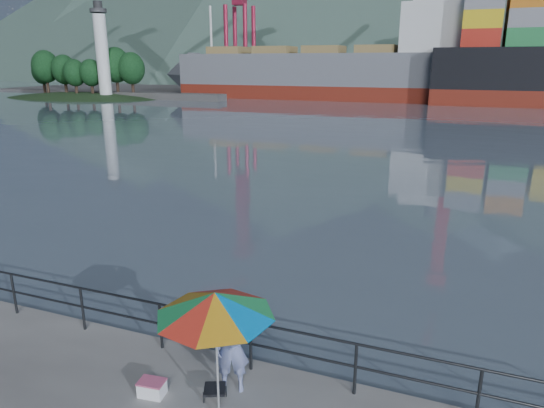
# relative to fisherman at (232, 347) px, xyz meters

# --- Properties ---
(harbor_water) EXTENTS (500.00, 280.00, 0.00)m
(harbor_water) POSITION_rel_fisherman_xyz_m (-2.93, 128.95, -0.85)
(harbor_water) COLOR slate
(harbor_water) RESTS_ON ground
(far_dock) EXTENTS (200.00, 40.00, 0.40)m
(far_dock) POSITION_rel_fisherman_xyz_m (7.07, 91.95, -0.85)
(far_dock) COLOR #514F4C
(far_dock) RESTS_ON ground
(guardrail) EXTENTS (22.00, 0.06, 1.03)m
(guardrail) POSITION_rel_fisherman_xyz_m (-2.93, 0.65, -0.32)
(guardrail) COLOR #2D3033
(guardrail) RESTS_ON ground
(lighthouse_islet) EXTENTS (48.00, 26.40, 19.20)m
(lighthouse_islet) POSITION_rel_fisherman_xyz_m (-57.90, 60.95, -0.58)
(lighthouse_islet) COLOR #263F1E
(lighthouse_islet) RESTS_ON ground
(fisherman) EXTENTS (0.72, 0.60, 1.69)m
(fisherman) POSITION_rel_fisherman_xyz_m (0.00, 0.00, 0.00)
(fisherman) COLOR #2B3F96
(fisherman) RESTS_ON ground
(beach_umbrella) EXTENTS (2.22, 2.22, 2.30)m
(beach_umbrella) POSITION_rel_fisherman_xyz_m (0.12, -0.79, 1.26)
(beach_umbrella) COLOR white
(beach_umbrella) RESTS_ON ground
(folding_stool) EXTENTS (0.48, 0.48, 0.24)m
(folding_stool) POSITION_rel_fisherman_xyz_m (-0.16, -0.39, -0.72)
(folding_stool) COLOR black
(folding_stool) RESTS_ON ground
(cooler_bag) EXTENTS (0.48, 0.35, 0.26)m
(cooler_bag) POSITION_rel_fisherman_xyz_m (-1.26, -0.68, -0.72)
(cooler_bag) COLOR white
(cooler_bag) RESTS_ON ground
(fishing_rod) EXTENTS (0.48, 1.75, 1.27)m
(fishing_rod) POSITION_rel_fisherman_xyz_m (-0.49, 0.86, -0.85)
(fishing_rod) COLOR black
(fishing_rod) RESTS_ON ground
(bulk_carrier) EXTENTS (50.28, 8.70, 14.50)m
(bulk_carrier) POSITION_rel_fisherman_xyz_m (-15.87, 73.11, 3.30)
(bulk_carrier) COLOR maroon
(bulk_carrier) RESTS_ON ground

